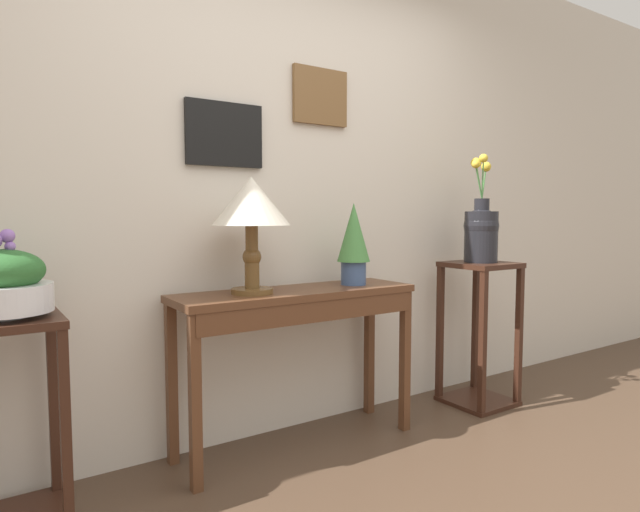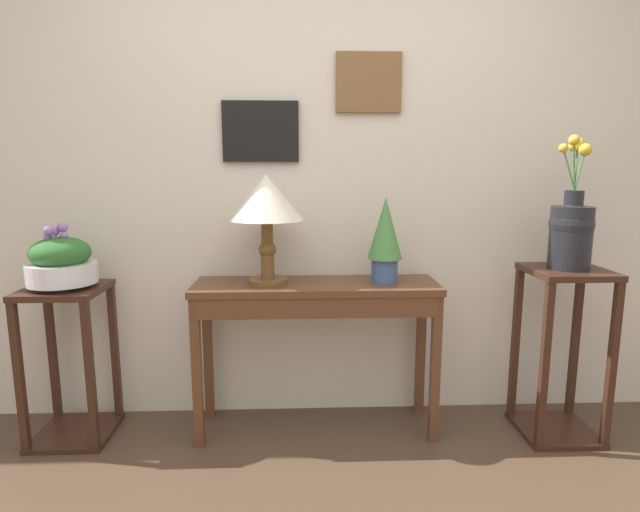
{
  "view_description": "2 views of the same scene",
  "coord_description": "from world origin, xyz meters",
  "px_view_note": "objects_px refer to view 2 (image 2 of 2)",
  "views": [
    {
      "loc": [
        -1.36,
        -0.91,
        1.16
      ],
      "look_at": [
        0.11,
        1.31,
        0.96
      ],
      "focal_mm": 29.84,
      "sensor_mm": 36.0,
      "label": 1
    },
    {
      "loc": [
        -0.1,
        -1.18,
        1.37
      ],
      "look_at": [
        0.0,
        1.38,
        0.92
      ],
      "focal_mm": 28.56,
      "sensor_mm": 36.0,
      "label": 2
    }
  ],
  "objects_px": {
    "console_table": "(316,307)",
    "planter_bowl_wide_left": "(61,262)",
    "pedestal_stand_right": "(561,353)",
    "table_lamp": "(267,203)",
    "pedestal_stand_left": "(70,363)",
    "potted_plant_on_console": "(385,236)",
    "flower_vase_tall_right": "(571,228)"
  },
  "relations": [
    {
      "from": "potted_plant_on_console",
      "to": "planter_bowl_wide_left",
      "type": "xyz_separation_m",
      "value": [
        -1.59,
        -0.02,
        -0.12
      ]
    },
    {
      "from": "table_lamp",
      "to": "pedestal_stand_left",
      "type": "height_order",
      "value": "table_lamp"
    },
    {
      "from": "pedestal_stand_left",
      "to": "planter_bowl_wide_left",
      "type": "bearing_deg",
      "value": -129.82
    },
    {
      "from": "pedestal_stand_left",
      "to": "table_lamp",
      "type": "bearing_deg",
      "value": 1.39
    },
    {
      "from": "potted_plant_on_console",
      "to": "pedestal_stand_left",
      "type": "height_order",
      "value": "potted_plant_on_console"
    },
    {
      "from": "pedestal_stand_right",
      "to": "flower_vase_tall_right",
      "type": "relative_size",
      "value": 1.36
    },
    {
      "from": "pedestal_stand_right",
      "to": "console_table",
      "type": "bearing_deg",
      "value": 176.63
    },
    {
      "from": "table_lamp",
      "to": "pedestal_stand_left",
      "type": "xyz_separation_m",
      "value": [
        -1.0,
        -0.02,
        -0.8
      ]
    },
    {
      "from": "planter_bowl_wide_left",
      "to": "pedestal_stand_right",
      "type": "distance_m",
      "value": 2.53
    },
    {
      "from": "pedestal_stand_left",
      "to": "potted_plant_on_console",
      "type": "bearing_deg",
      "value": 0.61
    },
    {
      "from": "console_table",
      "to": "planter_bowl_wide_left",
      "type": "height_order",
      "value": "planter_bowl_wide_left"
    },
    {
      "from": "potted_plant_on_console",
      "to": "pedestal_stand_left",
      "type": "xyz_separation_m",
      "value": [
        -1.59,
        -0.02,
        -0.64
      ]
    },
    {
      "from": "pedestal_stand_left",
      "to": "pedestal_stand_right",
      "type": "xyz_separation_m",
      "value": [
        2.49,
        -0.07,
        0.04
      ]
    },
    {
      "from": "console_table",
      "to": "table_lamp",
      "type": "bearing_deg",
      "value": 174.7
    },
    {
      "from": "table_lamp",
      "to": "pedestal_stand_left",
      "type": "relative_size",
      "value": 0.69
    },
    {
      "from": "flower_vase_tall_right",
      "to": "table_lamp",
      "type": "bearing_deg",
      "value": 176.36
    },
    {
      "from": "potted_plant_on_console",
      "to": "pedestal_stand_left",
      "type": "distance_m",
      "value": 1.71
    },
    {
      "from": "planter_bowl_wide_left",
      "to": "pedestal_stand_right",
      "type": "xyz_separation_m",
      "value": [
        2.49,
        -0.07,
        -0.48
      ]
    },
    {
      "from": "planter_bowl_wide_left",
      "to": "pedestal_stand_right",
      "type": "relative_size",
      "value": 0.37
    },
    {
      "from": "table_lamp",
      "to": "potted_plant_on_console",
      "type": "relative_size",
      "value": 1.26
    },
    {
      "from": "potted_plant_on_console",
      "to": "pedestal_stand_left",
      "type": "relative_size",
      "value": 0.55
    },
    {
      "from": "console_table",
      "to": "pedestal_stand_left",
      "type": "bearing_deg",
      "value": -179.92
    },
    {
      "from": "pedestal_stand_right",
      "to": "flower_vase_tall_right",
      "type": "distance_m",
      "value": 0.64
    },
    {
      "from": "console_table",
      "to": "table_lamp",
      "type": "xyz_separation_m",
      "value": [
        -0.24,
        0.02,
        0.53
      ]
    },
    {
      "from": "planter_bowl_wide_left",
      "to": "flower_vase_tall_right",
      "type": "distance_m",
      "value": 2.5
    },
    {
      "from": "console_table",
      "to": "potted_plant_on_console",
      "type": "xyz_separation_m",
      "value": [
        0.35,
        0.02,
        0.36
      ]
    },
    {
      "from": "table_lamp",
      "to": "planter_bowl_wide_left",
      "type": "bearing_deg",
      "value": -178.59
    },
    {
      "from": "potted_plant_on_console",
      "to": "planter_bowl_wide_left",
      "type": "bearing_deg",
      "value": -179.38
    },
    {
      "from": "pedestal_stand_right",
      "to": "pedestal_stand_left",
      "type": "bearing_deg",
      "value": 178.35
    },
    {
      "from": "flower_vase_tall_right",
      "to": "planter_bowl_wide_left",
      "type": "bearing_deg",
      "value": 178.39
    },
    {
      "from": "table_lamp",
      "to": "console_table",
      "type": "bearing_deg",
      "value": -5.3
    },
    {
      "from": "console_table",
      "to": "pedestal_stand_left",
      "type": "relative_size",
      "value": 1.56
    }
  ]
}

